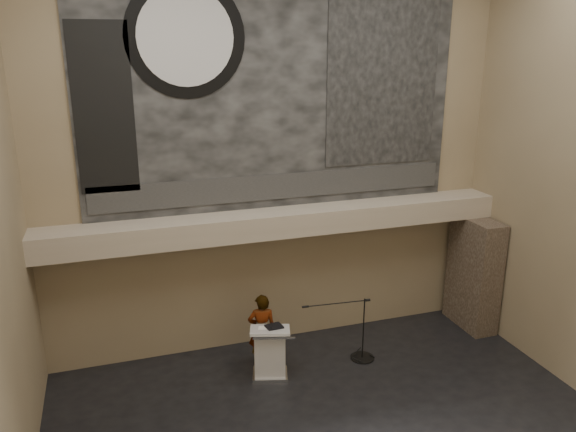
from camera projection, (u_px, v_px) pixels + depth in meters
name	position (u px, v px, depth m)	size (l,w,h in m)	color
wall_back	(276.00, 158.00, 11.91)	(10.00, 0.02, 8.50)	#857254
wall_front	(558.00, 336.00, 4.64)	(10.00, 0.02, 8.50)	#857254
soffit	(282.00, 222.00, 11.93)	(10.00, 0.80, 0.50)	tan
sprinkler_left	(209.00, 243.00, 11.49)	(0.04, 0.04, 0.06)	#B2893D
sprinkler_right	(364.00, 227.00, 12.53)	(0.04, 0.04, 0.06)	#B2893D
banner	(276.00, 89.00, 11.46)	(8.00, 0.05, 5.00)	black
banner_text_strip	(277.00, 187.00, 12.03)	(7.76, 0.02, 0.55)	#2A2A2A
banner_clock_rim	(186.00, 37.00, 10.60)	(2.30, 2.30, 0.02)	black
banner_clock_face	(186.00, 37.00, 10.58)	(1.84, 1.84, 0.02)	silver
banner_building_print	(383.00, 82.00, 12.11)	(2.60, 0.02, 3.60)	black
banner_brick_print	(104.00, 110.00, 10.50)	(1.10, 0.02, 3.20)	black
stone_pier	(474.00, 273.00, 13.37)	(0.60, 1.40, 2.70)	#3D3026
lectern	(270.00, 353.00, 11.43)	(0.92, 0.76, 1.14)	silver
binder	(274.00, 327.00, 11.31)	(0.33, 0.26, 0.04)	black
papers	(263.00, 330.00, 11.22)	(0.21, 0.29, 0.01)	white
speaker_person	(262.00, 330.00, 11.79)	(0.59, 0.39, 1.63)	beige
mic_stand	(360.00, 349.00, 12.19)	(1.63, 0.52, 1.42)	black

